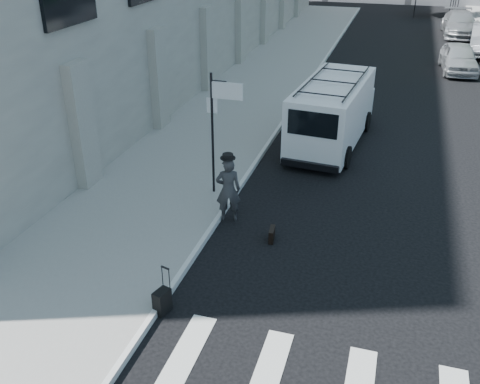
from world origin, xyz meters
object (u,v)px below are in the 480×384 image
Objects in this scene: cargo_van at (333,111)px; parked_car_a at (459,58)px; suitcase at (162,301)px; briefcase at (272,234)px; businessman at (228,190)px; parked_car_c at (460,24)px.

cargo_van reaches higher than parked_car_a.
cargo_van is at bearing 95.19° from suitcase.
briefcase is at bearing 81.75° from suitcase.
businessman is 4.12× the size of briefcase.
briefcase is 0.07× the size of cargo_van.
cargo_van reaches higher than parked_car_c.
briefcase is 0.43× the size of suitcase.
parked_car_c is at bearing -124.58° from businessman.
cargo_van reaches higher than businessman.
suitcase reaches higher than briefcase.
businessman reaches higher than parked_car_c.
cargo_van is (1.83, 6.35, 0.27)m from businessman.
businessman is 4.05m from suitcase.
parked_car_c reaches higher than suitcase.
cargo_van is 1.14× the size of parked_car_c.
briefcase is at bearing 134.13° from businessman.
parked_car_a is at bearing -130.41° from businessman.
suitcase is 0.19× the size of parked_car_c.
parked_car_a is (6.76, 18.17, -0.19)m from businessman.
businessman is at bearing -114.15° from parked_car_a.
cargo_van is (0.47, 7.01, 1.00)m from briefcase.
parked_car_c is (0.61, 10.17, 0.06)m from parked_car_a.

